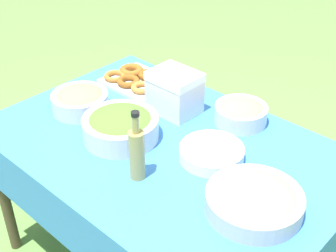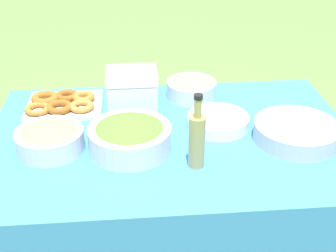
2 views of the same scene
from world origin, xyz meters
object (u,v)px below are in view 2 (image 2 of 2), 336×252
Objects in this scene: fruit_bowl at (50,138)px; cooler_box at (132,92)px; olive_oil_bottle at (197,139)px; salad_bowl at (130,136)px; pasta_bowl at (296,130)px; donut_platter at (62,103)px; bread_bowl at (191,87)px; plate_stack at (218,121)px.

fruit_bowl is 1.20× the size of cooler_box.
fruit_bowl is 0.41m from cooler_box.
fruit_bowl is (0.51, -0.15, -0.06)m from olive_oil_bottle.
cooler_box is (-0.30, -0.27, 0.04)m from fruit_bowl.
salad_bowl is 0.29m from fruit_bowl.
fruit_bowl reaches higher than pasta_bowl.
salad_bowl is at bearing 128.07° from donut_platter.
cooler_box is at bearing 24.74° from bread_bowl.
salad_bowl is 0.37m from plate_stack.
bread_bowl reaches higher than pasta_bowl.
olive_oil_bottle is at bearing 151.09° from salad_bowl.
olive_oil_bottle reaches higher than pasta_bowl.
salad_bowl is at bearing 1.12° from pasta_bowl.
salad_bowl reaches higher than plate_stack.
donut_platter is at bearing -91.09° from fruit_bowl.
fruit_bowl reaches higher than bread_bowl.
salad_bowl is at bearing 86.81° from cooler_box.
pasta_bowl reaches higher than donut_platter.
pasta_bowl is 1.29× the size of fruit_bowl.
pasta_bowl is 0.53m from bread_bowl.
olive_oil_bottle is 1.10× the size of fruit_bowl.
plate_stack is 0.29m from bread_bowl.
donut_platter is 0.31m from cooler_box.
cooler_box reaches higher than fruit_bowl.
salad_bowl reaches higher than bread_bowl.
salad_bowl is 1.24× the size of plate_stack.
pasta_bowl is at bearing -161.07° from olive_oil_bottle.
donut_platter is at bearing -43.69° from olive_oil_bottle.
olive_oil_bottle is at bearing 18.93° from pasta_bowl.
bread_bowl is at bearing -49.87° from pasta_bowl.
bread_bowl is 0.29m from cooler_box.
salad_bowl is at bearing -28.91° from olive_oil_bottle.
donut_platter is at bearing -19.38° from plate_stack.
fruit_bowl is at bearing -0.78° from pasta_bowl.
plate_stack is (0.27, -0.13, -0.02)m from pasta_bowl.
salad_bowl is 0.93× the size of donut_platter.
fruit_bowl is at bearing 41.83° from cooler_box.
plate_stack is 0.37m from cooler_box.
cooler_box is at bearing -25.63° from plate_stack.
pasta_bowl is at bearing 155.26° from plate_stack.
pasta_bowl is 0.42m from olive_oil_bottle.
pasta_bowl reaches higher than plate_stack.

